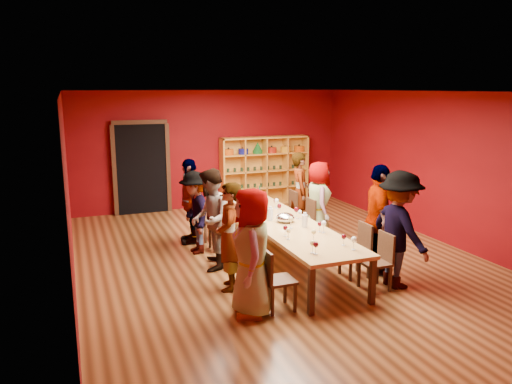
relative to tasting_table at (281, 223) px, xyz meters
The scene contains 50 objects.
room_shell 0.80m from the tasting_table, ahead, with size 7.10×9.10×3.04m.
tasting_table is the anchor object (origin of this frame).
doorway 4.80m from the tasting_table, 112.09° to the left, with size 1.40×0.17×2.30m.
shelving_unit 4.55m from the tasting_table, 72.08° to the left, with size 2.40×0.40×1.80m.
chair_person_left_0 2.07m from the tasting_table, 116.23° to the right, with size 0.42×0.42×0.89m.
person_left_0 2.23m from the tasting_table, 123.81° to the right, with size 0.87×0.47×1.78m, color silver.
chair_person_left_1 1.29m from the tasting_table, 135.62° to the right, with size 0.42×0.42×0.89m.
person_left_1 1.54m from the tasting_table, 144.60° to the right, with size 0.61×0.45×1.68m, color #5983B9.
chair_person_left_2 0.93m from the tasting_table, behind, with size 0.42×0.42×0.89m.
person_left_2 1.29m from the tasting_table, behind, with size 0.85×0.46×1.74m, color silver.
chair_person_left_3 1.35m from the tasting_table, 132.94° to the left, with size 0.42×0.42×0.89m.
person_left_3 1.64m from the tasting_table, 143.39° to the left, with size 1.01×0.42×1.56m, color #4D4E53.
chair_person_left_4 1.89m from the tasting_table, 119.01° to the left, with size 0.42×0.42×0.89m.
person_left_4 2.07m from the tasting_table, 127.37° to the left, with size 1.00×0.45×1.71m, color #4D4D52.
chair_person_right_0 1.96m from the tasting_table, 62.16° to the right, with size 0.42×0.42×0.89m.
person_right_0 2.13m from the tasting_table, 54.24° to the right, with size 1.19×0.49×1.84m, color #535358.
chair_person_right_1 1.47m from the tasting_table, 51.34° to the right, with size 0.42×0.42×0.89m.
person_right_1 1.71m from the tasting_table, 42.13° to the right, with size 1.09×0.49×1.85m, color silver.
chair_person_right_3 1.25m from the tasting_table, 42.21° to the left, with size 0.42×0.42×0.89m.
person_right_3 1.45m from the tasting_table, 34.88° to the left, with size 0.80×0.43×1.63m, color #5982B7.
chair_person_right_4 1.91m from the tasting_table, 61.32° to the left, with size 0.42×0.42×0.89m.
person_right_4 2.05m from the tasting_table, 54.65° to the left, with size 0.63×0.46×1.71m, color #141937.
wine_glass_0 1.84m from the tasting_table, 99.33° to the right, with size 0.08×0.08×0.19m.
wine_glass_1 1.74m from the tasting_table, 100.95° to the left, with size 0.08×0.08×0.20m.
wine_glass_2 0.39m from the tasting_table, 10.27° to the right, with size 0.07×0.07×0.18m.
wine_glass_3 1.99m from the tasting_table, 80.20° to the left, with size 0.08×0.08×0.20m.
wine_glass_4 0.81m from the tasting_table, 116.86° to the left, with size 0.09×0.09×0.21m.
wine_glass_5 0.98m from the tasting_table, 72.89° to the left, with size 0.07×0.07×0.18m.
wine_glass_6 1.15m from the tasting_table, 107.73° to the right, with size 0.07×0.07×0.18m.
wine_glass_7 0.44m from the tasting_table, 164.09° to the right, with size 0.09×0.09×0.21m.
wine_glass_8 0.90m from the tasting_table, 71.72° to the left, with size 0.08×0.08×0.20m.
wine_glass_9 0.56m from the tasting_table, 95.22° to the right, with size 0.08×0.08×0.21m.
wine_glass_10 0.48m from the tasting_table, 70.38° to the left, with size 0.08×0.08×0.20m.
wine_glass_11 1.68m from the tasting_table, 79.11° to the left, with size 0.07×0.07×0.19m.
wine_glass_12 0.37m from the tasting_table, ahead, with size 0.09×0.09×0.21m.
wine_glass_13 1.82m from the tasting_table, 98.83° to the left, with size 0.07×0.07×0.18m.
wine_glass_14 0.99m from the tasting_table, 109.49° to the right, with size 0.07×0.07×0.18m.
wine_glass_15 0.96m from the tasting_table, 71.31° to the right, with size 0.07×0.07×0.18m.
wine_glass_16 1.69m from the tasting_table, 79.75° to the right, with size 0.07×0.07×0.18m.
wine_glass_17 1.93m from the tasting_table, 80.10° to the right, with size 0.08×0.08×0.21m.
wine_glass_18 1.03m from the tasting_table, 70.46° to the right, with size 0.08×0.08×0.21m.
wine_glass_19 1.31m from the tasting_table, 90.69° to the right, with size 0.08×0.08×0.19m.
wine_glass_20 1.89m from the tasting_table, 98.37° to the right, with size 0.07×0.07×0.19m.
wine_glass_21 0.38m from the tasting_table, 169.32° to the left, with size 0.07×0.07×0.18m.
wine_glass_22 1.35m from the tasting_table, 94.62° to the left, with size 0.08×0.08×0.20m.
wine_glass_23 1.13m from the tasting_table, 108.57° to the left, with size 0.08×0.08×0.20m.
spittoon_bowl 0.19m from the tasting_table, 78.57° to the right, with size 0.33×0.33×0.18m, color #B5B7BC.
carafe_a 0.25m from the tasting_table, 163.65° to the left, with size 0.11×0.11×0.26m.
carafe_b 0.61m from the tasting_table, 70.35° to the right, with size 0.12×0.12×0.26m.
wine_bottle 1.50m from the tasting_table, 83.46° to the left, with size 0.09×0.09×0.34m.
Camera 1 is at (-3.46, -7.86, 3.08)m, focal length 35.00 mm.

